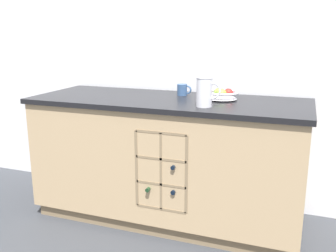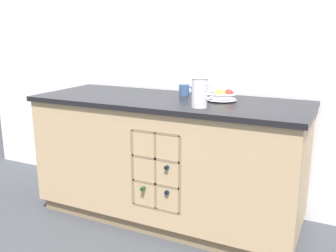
% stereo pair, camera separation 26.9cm
% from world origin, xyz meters
% --- Properties ---
extents(ground_plane, '(14.00, 14.00, 0.00)m').
position_xyz_m(ground_plane, '(0.00, 0.00, 0.00)').
color(ground_plane, '#383A3F').
extents(back_wall, '(4.40, 0.06, 2.55)m').
position_xyz_m(back_wall, '(0.00, 0.42, 1.27)').
color(back_wall, white).
rests_on(back_wall, ground_plane).
extents(kitchen_island, '(1.96, 0.74, 0.91)m').
position_xyz_m(kitchen_island, '(0.00, -0.00, 0.46)').
color(kitchen_island, '#8B7354').
rests_on(kitchen_island, ground_plane).
extents(fruit_bowl, '(0.23, 0.23, 0.08)m').
position_xyz_m(fruit_bowl, '(0.37, 0.09, 0.95)').
color(fruit_bowl, silver).
rests_on(fruit_bowl, kitchen_island).
extents(white_pitcher, '(0.16, 0.10, 0.19)m').
position_xyz_m(white_pitcher, '(0.32, -0.19, 1.00)').
color(white_pitcher, white).
rests_on(white_pitcher, kitchen_island).
extents(ceramic_mug, '(0.11, 0.07, 0.08)m').
position_xyz_m(ceramic_mug, '(0.05, 0.17, 0.95)').
color(ceramic_mug, '#385684').
rests_on(ceramic_mug, kitchen_island).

